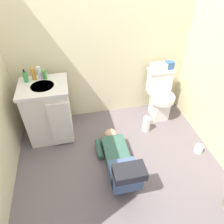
{
  "coord_description": "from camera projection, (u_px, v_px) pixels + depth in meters",
  "views": [
    {
      "loc": [
        -0.42,
        -1.57,
        2.17
      ],
      "look_at": [
        0.02,
        0.49,
        0.45
      ],
      "focal_mm": 33.7,
      "sensor_mm": 36.0,
      "label": 1
    }
  ],
  "objects": [
    {
      "name": "toiletry_bag",
      "position": [
        169.0,
        65.0,
        2.97
      ],
      "size": [
        0.12,
        0.09,
        0.11
      ],
      "primitive_type": "cube",
      "color": "#33598C",
      "rests_on": "toilet"
    },
    {
      "name": "bottle_amber",
      "position": [
        33.0,
        74.0,
        2.59
      ],
      "size": [
        0.05,
        0.05,
        0.15
      ],
      "primitive_type": "cylinder",
      "color": "#C48730",
      "rests_on": "vanity_cabinet"
    },
    {
      "name": "vanity_cabinet",
      "position": [
        49.0,
        111.0,
        2.79
      ],
      "size": [
        0.6,
        0.53,
        0.82
      ],
      "color": "silver",
      "rests_on": "ground_plane"
    },
    {
      "name": "bottle_green",
      "position": [
        44.0,
        74.0,
        2.63
      ],
      "size": [
        0.06,
        0.06,
        0.11
      ],
      "primitive_type": "cylinder",
      "color": "#4C9746",
      "rests_on": "vanity_cabinet"
    },
    {
      "name": "bottle_white",
      "position": [
        39.0,
        73.0,
        2.6
      ],
      "size": [
        0.05,
        0.05,
        0.16
      ],
      "primitive_type": "cylinder",
      "color": "silver",
      "rests_on": "vanity_cabinet"
    },
    {
      "name": "ground_plane",
      "position": [
        119.0,
        165.0,
        2.65
      ],
      "size": [
        2.98,
        3.17,
        0.04
      ],
      "primitive_type": "cube",
      "color": "#655B5D"
    },
    {
      "name": "toilet_paper_roll",
      "position": [
        199.0,
        149.0,
        2.76
      ],
      "size": [
        0.11,
        0.11,
        0.1
      ],
      "primitive_type": "cylinder",
      "color": "white",
      "rests_on": "ground_plane"
    },
    {
      "name": "tissue_box",
      "position": [
        159.0,
        67.0,
        2.95
      ],
      "size": [
        0.22,
        0.11,
        0.1
      ],
      "primitive_type": "cube",
      "color": "silver",
      "rests_on": "toilet"
    },
    {
      "name": "wall_back",
      "position": [
        100.0,
        37.0,
        2.73
      ],
      "size": [
        2.64,
        0.08,
        2.4
      ],
      "primitive_type": "cube",
      "color": "beige",
      "rests_on": "ground_plane"
    },
    {
      "name": "toilet",
      "position": [
        160.0,
        95.0,
        3.16
      ],
      "size": [
        0.36,
        0.46,
        0.75
      ],
      "color": "silver",
      "rests_on": "ground_plane"
    },
    {
      "name": "person_plumber",
      "position": [
        119.0,
        161.0,
        2.45
      ],
      "size": [
        0.39,
        1.06,
        0.52
      ],
      "color": "#33594C",
      "rests_on": "ground_plane"
    },
    {
      "name": "soap_dispenser",
      "position": [
        25.0,
        77.0,
        2.56
      ],
      "size": [
        0.06,
        0.06,
        0.17
      ],
      "color": "#399950",
      "rests_on": "vanity_cabinet"
    },
    {
      "name": "paper_towel_roll",
      "position": [
        146.0,
        124.0,
        3.03
      ],
      "size": [
        0.11,
        0.11,
        0.23
      ],
      "primitive_type": "cylinder",
      "color": "white",
      "rests_on": "ground_plane"
    },
    {
      "name": "faucet",
      "position": [
        42.0,
        76.0,
        2.61
      ],
      "size": [
        0.02,
        0.02,
        0.1
      ],
      "primitive_type": "cylinder",
      "color": "silver",
      "rests_on": "vanity_cabinet"
    }
  ]
}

